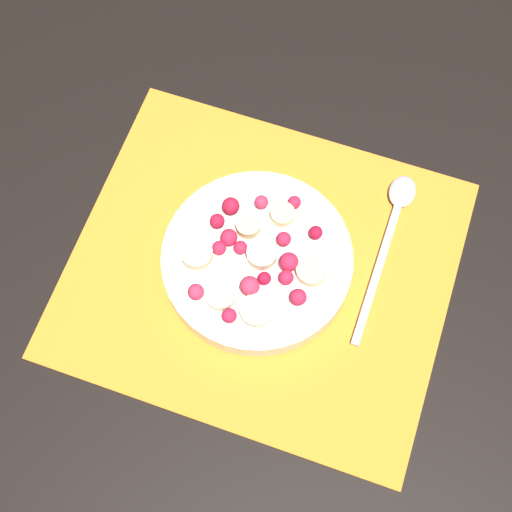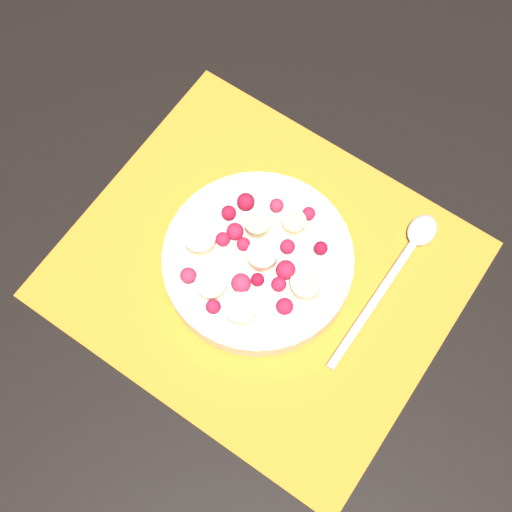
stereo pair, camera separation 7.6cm
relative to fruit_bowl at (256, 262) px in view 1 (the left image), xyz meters
The scene contains 4 objects.
ground_plane 0.03m from the fruit_bowl, 143.31° to the right, with size 3.00×3.00×0.00m, color black.
placemat 0.02m from the fruit_bowl, 143.31° to the right, with size 0.42×0.36×0.01m.
fruit_bowl is the anchor object (origin of this frame).
spoon 0.17m from the fruit_bowl, 141.31° to the right, with size 0.03×0.21×0.01m.
Camera 1 is at (-0.09, 0.27, 0.75)m, focal length 50.00 mm.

